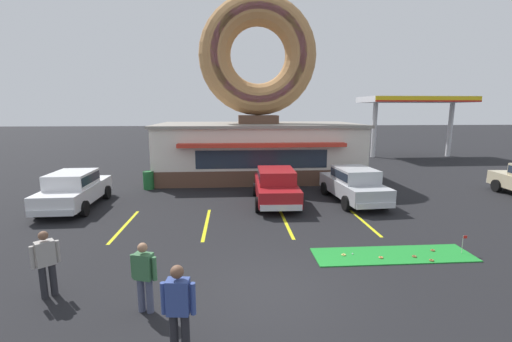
# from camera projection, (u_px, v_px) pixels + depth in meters

# --- Properties ---
(ground_plane) EXTENTS (160.00, 160.00, 0.00)m
(ground_plane) POSITION_uv_depth(u_px,v_px,m) (267.00, 292.00, 8.07)
(ground_plane) COLOR black
(donut_shop_building) EXTENTS (12.30, 6.75, 10.96)m
(donut_shop_building) POSITION_uv_depth(u_px,v_px,m) (258.00, 117.00, 21.14)
(donut_shop_building) COLOR brown
(donut_shop_building) RESTS_ON ground
(putting_mat) EXTENTS (4.68, 1.25, 0.03)m
(putting_mat) POSITION_uv_depth(u_px,v_px,m) (393.00, 255.00, 10.09)
(putting_mat) COLOR #1E842D
(putting_mat) RESTS_ON ground
(mini_donut_near_left) EXTENTS (0.13, 0.13, 0.04)m
(mini_donut_near_left) POSITION_uv_depth(u_px,v_px,m) (432.00, 260.00, 9.66)
(mini_donut_near_left) COLOR brown
(mini_donut_near_left) RESTS_ON putting_mat
(mini_donut_near_right) EXTENTS (0.13, 0.13, 0.04)m
(mini_donut_near_right) POSITION_uv_depth(u_px,v_px,m) (414.00, 256.00, 9.91)
(mini_donut_near_right) COLOR brown
(mini_donut_near_right) RESTS_ON putting_mat
(mini_donut_mid_left) EXTENTS (0.13, 0.13, 0.04)m
(mini_donut_mid_left) POSITION_uv_depth(u_px,v_px,m) (433.00, 250.00, 10.34)
(mini_donut_mid_left) COLOR brown
(mini_donut_mid_left) RESTS_ON putting_mat
(mini_donut_mid_centre) EXTENTS (0.13, 0.13, 0.04)m
(mini_donut_mid_centre) POSITION_uv_depth(u_px,v_px,m) (381.00, 257.00, 9.84)
(mini_donut_mid_centre) COLOR #D17F47
(mini_donut_mid_centre) RESTS_ON putting_mat
(mini_donut_mid_right) EXTENTS (0.13, 0.13, 0.04)m
(mini_donut_mid_right) POSITION_uv_depth(u_px,v_px,m) (344.00, 255.00, 10.03)
(mini_donut_mid_right) COLOR #E5C666
(mini_donut_mid_right) RESTS_ON putting_mat
(golf_ball) EXTENTS (0.04, 0.04, 0.04)m
(golf_ball) POSITION_uv_depth(u_px,v_px,m) (353.00, 254.00, 10.09)
(golf_ball) COLOR white
(golf_ball) RESTS_ON putting_mat
(putting_flag_pin) EXTENTS (0.13, 0.01, 0.55)m
(putting_flag_pin) POSITION_uv_depth(u_px,v_px,m) (464.00, 240.00, 10.12)
(putting_flag_pin) COLOR silver
(putting_flag_pin) RESTS_ON putting_mat
(car_red) EXTENTS (2.07, 4.61, 1.60)m
(car_red) POSITION_uv_depth(u_px,v_px,m) (276.00, 185.00, 15.52)
(car_red) COLOR maroon
(car_red) RESTS_ON ground
(car_white) EXTENTS (2.06, 4.60, 1.60)m
(car_white) POSITION_uv_depth(u_px,v_px,m) (74.00, 188.00, 14.80)
(car_white) COLOR silver
(car_white) RESTS_ON ground
(car_silver) EXTENTS (2.21, 4.67, 1.60)m
(car_silver) POSITION_uv_depth(u_px,v_px,m) (354.00, 183.00, 15.79)
(car_silver) COLOR #B2B5BA
(car_silver) RESTS_ON ground
(pedestrian_blue_sweater_man) EXTENTS (0.57, 0.35, 1.55)m
(pedestrian_blue_sweater_man) POSITION_uv_depth(u_px,v_px,m) (144.00, 274.00, 7.16)
(pedestrian_blue_sweater_man) COLOR #474C66
(pedestrian_blue_sweater_man) RESTS_ON ground
(pedestrian_hooded_kid) EXTENTS (0.48, 0.43, 1.58)m
(pedestrian_hooded_kid) POSITION_uv_depth(u_px,v_px,m) (46.00, 261.00, 7.75)
(pedestrian_hooded_kid) COLOR #232328
(pedestrian_hooded_kid) RESTS_ON ground
(pedestrian_leather_jacket_man) EXTENTS (0.59, 0.28, 1.72)m
(pedestrian_leather_jacket_man) POSITION_uv_depth(u_px,v_px,m) (179.00, 307.00, 5.79)
(pedestrian_leather_jacket_man) COLOR #232328
(pedestrian_leather_jacket_man) RESTS_ON ground
(trash_bin) EXTENTS (0.57, 0.57, 0.97)m
(trash_bin) POSITION_uv_depth(u_px,v_px,m) (148.00, 180.00, 18.33)
(trash_bin) COLOR #1E662D
(trash_bin) RESTS_ON ground
(gas_station_canopy) EXTENTS (9.00, 4.46, 5.30)m
(gas_station_canopy) POSITION_uv_depth(u_px,v_px,m) (415.00, 102.00, 29.97)
(gas_station_canopy) COLOR silver
(gas_station_canopy) RESTS_ON ground
(parking_stripe_far_left) EXTENTS (0.12, 3.60, 0.01)m
(parking_stripe_far_left) POSITION_uv_depth(u_px,v_px,m) (125.00, 226.00, 12.64)
(parking_stripe_far_left) COLOR yellow
(parking_stripe_far_left) RESTS_ON ground
(parking_stripe_left) EXTENTS (0.12, 3.60, 0.01)m
(parking_stripe_left) POSITION_uv_depth(u_px,v_px,m) (206.00, 224.00, 12.85)
(parking_stripe_left) COLOR yellow
(parking_stripe_left) RESTS_ON ground
(parking_stripe_mid_left) EXTENTS (0.12, 3.60, 0.01)m
(parking_stripe_mid_left) POSITION_uv_depth(u_px,v_px,m) (285.00, 222.00, 13.06)
(parking_stripe_mid_left) COLOR yellow
(parking_stripe_mid_left) RESTS_ON ground
(parking_stripe_centre) EXTENTS (0.12, 3.60, 0.01)m
(parking_stripe_centre) POSITION_uv_depth(u_px,v_px,m) (362.00, 220.00, 13.27)
(parking_stripe_centre) COLOR yellow
(parking_stripe_centre) RESTS_ON ground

